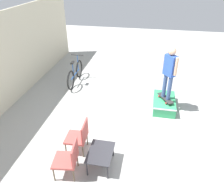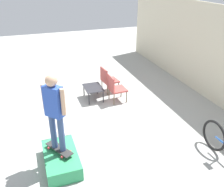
% 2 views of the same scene
% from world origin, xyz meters
% --- Properties ---
extents(ground_plane, '(24.00, 24.00, 0.00)m').
position_xyz_m(ground_plane, '(0.00, 0.00, 0.00)').
color(ground_plane, '#A8A8A3').
extents(skate_ramp_box, '(1.27, 0.71, 0.34)m').
position_xyz_m(skate_ramp_box, '(1.39, -0.78, 0.16)').
color(skate_ramp_box, '#339E60').
rests_on(skate_ramp_box, ground_plane).
extents(skateboard_on_ramp, '(0.73, 0.54, 0.07)m').
position_xyz_m(skateboard_on_ramp, '(1.33, -0.80, 0.40)').
color(skateboard_on_ramp, '#2D2D2D').
rests_on(skateboard_on_ramp, skate_ramp_box).
extents(person_skater, '(0.45, 0.41, 1.72)m').
position_xyz_m(person_skater, '(1.33, -0.80, 1.43)').
color(person_skater, '#384C7A').
rests_on(person_skater, skateboard_on_ramp).
extents(coffee_table, '(0.79, 0.58, 0.43)m').
position_xyz_m(coffee_table, '(-1.44, 0.73, 0.38)').
color(coffee_table, '#2D2D33').
rests_on(coffee_table, ground_plane).
extents(patio_chair_left, '(0.58, 0.58, 0.90)m').
position_xyz_m(patio_chair_left, '(-1.80, 1.37, 0.50)').
color(patio_chair_left, brown).
rests_on(patio_chair_left, ground_plane).
extents(patio_chair_right, '(0.54, 0.54, 0.90)m').
position_xyz_m(patio_chair_right, '(-1.05, 1.37, 0.50)').
color(patio_chair_right, brown).
rests_on(patio_chair_right, ground_plane).
extents(bicycle, '(1.84, 0.52, 1.05)m').
position_xyz_m(bicycle, '(2.57, 2.75, 0.40)').
color(bicycle, black).
rests_on(bicycle, ground_plane).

